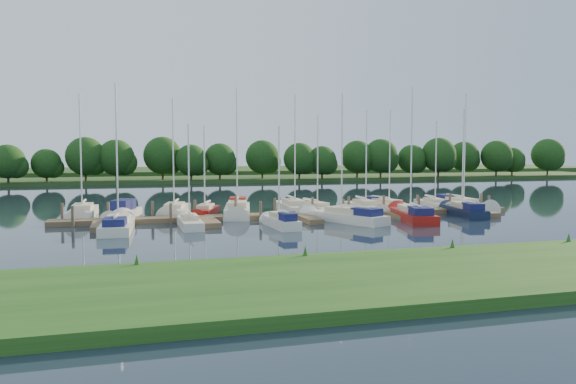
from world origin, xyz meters
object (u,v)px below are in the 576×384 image
object	(u,v)px
sailboat_n_5	(294,209)
sailboat_n_0	(83,214)
motorboat	(123,214)
sailboat_s_2	(281,223)
dock	(301,216)

from	to	relation	value
sailboat_n_5	sailboat_n_0	bearing A→B (deg)	0.57
sailboat_n_0	motorboat	distance (m)	3.73
sailboat_n_0	sailboat_s_2	world-z (taller)	sailboat_n_0
sailboat_n_5	sailboat_s_2	bearing A→B (deg)	70.75
sailboat_n_0	sailboat_n_5	size ratio (longest dim) A/B	0.96
sailboat_n_0	sailboat_n_5	xyz separation A→B (m)	(18.72, -0.71, -0.00)
motorboat	sailboat_n_5	xyz separation A→B (m)	(15.42, 1.01, -0.12)
sailboat_n_5	sailboat_s_2	distance (m)	10.84
sailboat_s_2	motorboat	bearing A→B (deg)	137.79
sailboat_n_5	motorboat	bearing A→B (deg)	6.46
sailboat_n_0	sailboat_n_5	distance (m)	18.74
dock	sailboat_s_2	bearing A→B (deg)	-121.84
dock	motorboat	xyz separation A→B (m)	(-14.46, 4.05, 0.19)
sailboat_s_2	dock	bearing A→B (deg)	54.47
sailboat_n_0	dock	bearing A→B (deg)	163.63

